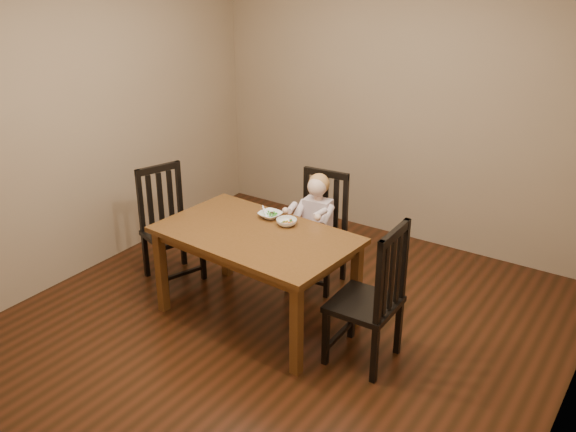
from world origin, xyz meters
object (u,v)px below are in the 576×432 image
Objects in this scene: chair_right at (372,299)px; bowl_peas at (270,215)px; toddler at (317,219)px; chair_left at (169,226)px; chair_child at (319,232)px; bowl_veg at (287,222)px; dining_table at (256,243)px.

chair_right reaches higher than bowl_peas.
bowl_peas is at bearing 62.75° from toddler.
toddler is at bearing 136.04° from chair_left.
chair_child is 6.20× the size of bowl_veg.
chair_child reaches higher than dining_table.
bowl_veg is at bearing -14.80° from bowl_peas.
chair_right is at bearing 134.51° from toddler.
dining_table is 2.93× the size of toddler.
chair_left is at bearing -174.77° from bowl_veg.
toddler reaches higher than dining_table.
toddler is at bearing 49.19° from chair_right.
toddler is (0.10, 0.72, -0.05)m from dining_table.
chair_right is at bearing -16.35° from bowl_peas.
bowl_veg reaches higher than bowl_peas.
toddler is at bearing 82.48° from dining_table.
toddler is (-0.89, 0.74, 0.10)m from chair_right.
chair_right is 6.03× the size of bowl_peas.
dining_table is at bearing -115.37° from bowl_veg.
chair_child reaches higher than bowl_peas.
chair_right reaches higher than bowl_veg.
dining_table is 0.32m from bowl_peas.
chair_child is at bearing 83.32° from dining_table.
bowl_veg is at bearing 86.92° from chair_child.
toddler is (1.13, 0.58, 0.13)m from chair_left.
chair_left is at bearing -170.83° from bowl_peas.
dining_table is at bearing 77.51° from chair_child.
chair_child is 0.60m from bowl_veg.
toddler reaches higher than bowl_peas.
bowl_veg reaches higher than dining_table.
bowl_peas is (-0.17, -0.43, 0.15)m from toddler.
bowl_peas is (0.96, 0.15, 0.28)m from chair_left.
bowl_veg is (0.12, 0.24, 0.11)m from dining_table.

